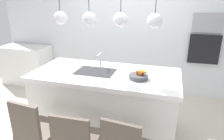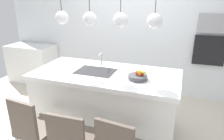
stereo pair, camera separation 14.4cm
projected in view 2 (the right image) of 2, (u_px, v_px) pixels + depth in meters
floor at (106, 128)px, 3.25m from camera, size 6.60×6.60×0.00m
back_wall at (133, 31)px, 4.28m from camera, size 6.00×0.10×2.60m
kitchen_island at (106, 102)px, 3.09m from camera, size 2.09×1.00×0.95m
sink_basin at (96, 72)px, 2.98m from camera, size 0.56×0.40×0.02m
faucet at (101, 58)px, 3.12m from camera, size 0.02×0.17×0.22m
fruit_bowl at (138, 76)px, 2.67m from camera, size 0.26×0.26×0.15m
side_counter at (33, 63)px, 4.98m from camera, size 1.10×0.60×0.89m
microwave at (214, 23)px, 3.68m from camera, size 0.54×0.08×0.34m
oven at (209, 50)px, 3.85m from camera, size 0.56×0.08×0.56m
chair_near at (35, 127)px, 2.41m from camera, size 0.46×0.50×0.93m
chair_middle at (73, 139)px, 2.27m from camera, size 0.47×0.47×0.86m
pendant_light_left at (62, 18)px, 2.88m from camera, size 0.19×0.19×0.79m
pendant_light_center_left at (90, 19)px, 2.75m from camera, size 0.19×0.19×0.79m
pendant_light_center_right at (121, 20)px, 2.61m from camera, size 0.19×0.19×0.79m
pendant_light_right at (155, 21)px, 2.48m from camera, size 0.19×0.19×0.79m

